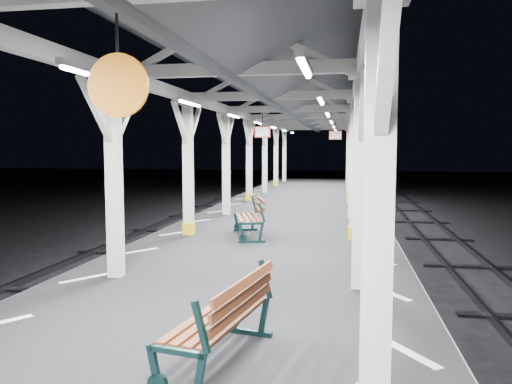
# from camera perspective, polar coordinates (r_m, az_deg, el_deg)

# --- Properties ---
(ground) EXTENTS (120.00, 120.00, 0.00)m
(ground) POSITION_cam_1_polar(r_m,az_deg,el_deg) (10.36, -0.21, -12.70)
(ground) COLOR black
(ground) RESTS_ON ground
(platform) EXTENTS (6.00, 50.00, 1.00)m
(platform) POSITION_cam_1_polar(r_m,az_deg,el_deg) (10.22, -0.22, -10.03)
(platform) COLOR black
(platform) RESTS_ON ground
(hazard_stripes_left) EXTENTS (1.00, 48.00, 0.01)m
(hazard_stripes_left) POSITION_cam_1_polar(r_m,az_deg,el_deg) (10.80, -13.21, -6.60)
(hazard_stripes_left) COLOR silver
(hazard_stripes_left) RESTS_ON platform
(hazard_stripes_right) EXTENTS (1.00, 48.00, 0.01)m
(hazard_stripes_right) POSITION_cam_1_polar(r_m,az_deg,el_deg) (9.97, 13.90, -7.58)
(hazard_stripes_right) COLOR silver
(hazard_stripes_right) RESTS_ON platform
(track_left) EXTENTS (2.20, 60.00, 0.16)m
(track_left) POSITION_cam_1_polar(r_m,az_deg,el_deg) (12.22, -24.35, -10.00)
(track_left) COLOR #2D2D33
(track_left) RESTS_ON ground
(canopy) EXTENTS (5.40, 49.00, 4.65)m
(canopy) POSITION_cam_1_polar(r_m,az_deg,el_deg) (9.95, -0.24, 13.13)
(canopy) COLOR silver
(canopy) RESTS_ON platform
(bench_near) EXTENTS (0.91, 1.77, 0.91)m
(bench_near) POSITION_cam_1_polar(r_m,az_deg,el_deg) (5.12, -3.40, -14.08)
(bench_near) COLOR black
(bench_near) RESTS_ON platform
(bench_mid) EXTENTS (1.09, 1.84, 0.94)m
(bench_mid) POSITION_cam_1_polar(r_m,az_deg,el_deg) (12.15, -0.41, -2.79)
(bench_mid) COLOR black
(bench_mid) RESTS_ON platform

